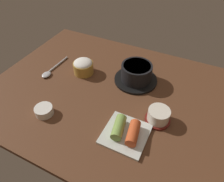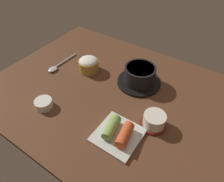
# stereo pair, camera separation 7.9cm
# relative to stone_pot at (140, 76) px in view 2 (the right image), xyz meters

# --- Properties ---
(dining_table) EXTENTS (1.00, 0.76, 0.02)m
(dining_table) POSITION_rel_stone_pot_xyz_m (-0.07, -0.11, -0.05)
(dining_table) COLOR #56331E
(dining_table) RESTS_ON ground
(stone_pot) EXTENTS (0.19, 0.19, 0.08)m
(stone_pot) POSITION_rel_stone_pot_xyz_m (0.00, 0.00, 0.00)
(stone_pot) COLOR black
(stone_pot) RESTS_ON dining_table
(rice_bowl) EXTENTS (0.09, 0.09, 0.07)m
(rice_bowl) POSITION_rel_stone_pot_xyz_m (-0.23, -0.05, -0.00)
(rice_bowl) COLOR #B78C38
(rice_bowl) RESTS_ON dining_table
(tea_cup_with_saucer) EXTENTS (0.09, 0.09, 0.05)m
(tea_cup_with_saucer) POSITION_rel_stone_pot_xyz_m (0.15, -0.17, -0.01)
(tea_cup_with_saucer) COLOR maroon
(tea_cup_with_saucer) RESTS_ON dining_table
(kimchi_plate) EXTENTS (0.15, 0.15, 0.05)m
(kimchi_plate) POSITION_rel_stone_pot_xyz_m (0.07, -0.28, -0.02)
(kimchi_plate) COLOR silver
(kimchi_plate) RESTS_ON dining_table
(side_bowl_near) EXTENTS (0.07, 0.07, 0.03)m
(side_bowl_near) POSITION_rel_stone_pot_xyz_m (-0.23, -0.32, -0.02)
(side_bowl_near) COLOR white
(side_bowl_near) RESTS_ON dining_table
(spoon) EXTENTS (0.04, 0.18, 0.01)m
(spoon) POSITION_rel_stone_pot_xyz_m (-0.37, -0.12, -0.03)
(spoon) COLOR #B7B7BC
(spoon) RESTS_ON dining_table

